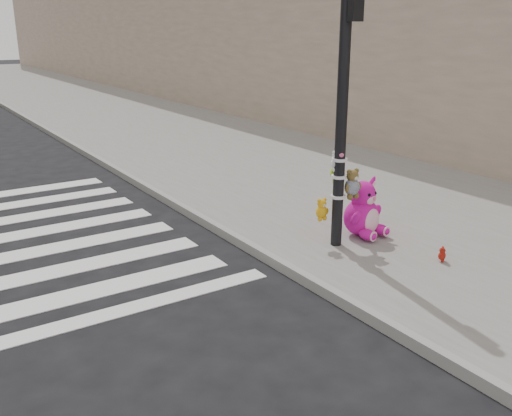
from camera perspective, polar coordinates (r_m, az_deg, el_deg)
ground at (r=5.99m, az=0.04°, el=-15.18°), size 120.00×120.00×0.00m
sidewalk_near at (r=16.50m, az=-4.47°, el=6.52°), size 7.00×80.00×0.14m
curb_edge at (r=15.19m, az=-15.99°, el=4.91°), size 0.12×80.00×0.15m
signal_pole at (r=8.21m, az=8.59°, el=7.18°), size 0.69×0.49×4.00m
pink_bunny at (r=8.96m, az=10.66°, el=-0.41°), size 0.66×0.75×0.92m
red_teddy at (r=8.32m, az=18.11°, el=-4.42°), size 0.18×0.17×0.21m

